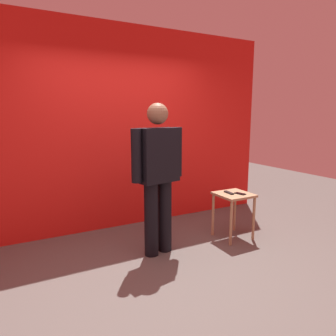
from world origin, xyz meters
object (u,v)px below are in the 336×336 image
at_px(side_table, 234,202).
at_px(tv_remote, 229,193).
at_px(cell_phone, 240,194).
at_px(standing_person, 158,172).

relative_size(side_table, tv_remote, 3.60).
bearing_deg(tv_remote, cell_phone, -38.04).
xyz_separation_m(standing_person, cell_phone, (1.14, -0.12, -0.38)).
bearing_deg(cell_phone, tv_remote, 122.66).
bearing_deg(side_table, standing_person, 176.77).
height_order(cell_phone, tv_remote, tv_remote).
distance_m(side_table, tv_remote, 0.15).
xyz_separation_m(side_table, cell_phone, (0.05, -0.06, 0.12)).
distance_m(standing_person, cell_phone, 1.21).
height_order(standing_person, tv_remote, standing_person).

